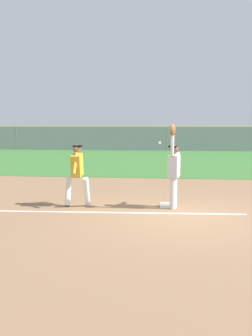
# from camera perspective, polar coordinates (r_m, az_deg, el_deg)

# --- Properties ---
(ground_plane) EXTENTS (69.82, 69.82, 0.00)m
(ground_plane) POSITION_cam_1_polar(r_m,az_deg,el_deg) (8.91, 8.75, -7.75)
(ground_plane) COLOR #936D4C
(outfield_grass) EXTENTS (53.71, 15.70, 0.01)m
(outfield_grass) POSITION_cam_1_polar(r_m,az_deg,el_deg) (22.71, 6.98, 1.33)
(outfield_grass) COLOR #3D7533
(outfield_grass) RESTS_ON ground_plane
(chalk_foul_line) EXTENTS (11.99, 0.63, 0.01)m
(chalk_foul_line) POSITION_cam_1_polar(r_m,az_deg,el_deg) (9.76, -17.65, -6.66)
(chalk_foul_line) COLOR white
(chalk_foul_line) RESTS_ON ground_plane
(first_base) EXTENTS (0.39, 0.39, 0.08)m
(first_base) POSITION_cam_1_polar(r_m,az_deg,el_deg) (9.84, 6.63, -6.04)
(first_base) COLOR white
(first_base) RESTS_ON ground_plane
(fielder) EXTENTS (0.36, 0.89, 2.28)m
(fielder) POSITION_cam_1_polar(r_m,az_deg,el_deg) (9.52, 7.73, 0.10)
(fielder) COLOR silver
(fielder) RESTS_ON ground_plane
(runner) EXTENTS (0.72, 0.84, 1.72)m
(runner) POSITION_cam_1_polar(r_m,az_deg,el_deg) (9.78, -7.92, -0.45)
(runner) COLOR white
(runner) RESTS_ON ground_plane
(baseball) EXTENTS (0.07, 0.07, 0.07)m
(baseball) POSITION_cam_1_polar(r_m,az_deg,el_deg) (9.24, 5.51, 4.08)
(baseball) COLOR white
(outfield_fence) EXTENTS (53.79, 0.08, 2.10)m
(outfield_fence) POSITION_cam_1_polar(r_m,az_deg,el_deg) (30.47, 6.72, 4.76)
(outfield_fence) COLOR #93999E
(outfield_fence) RESTS_ON ground_plane
(parked_car_black) EXTENTS (4.55, 2.42, 1.25)m
(parked_car_black) POSITION_cam_1_polar(r_m,az_deg,el_deg) (34.85, -8.50, 4.40)
(parked_car_black) COLOR black
(parked_car_black) RESTS_ON ground_plane
(parked_car_red) EXTENTS (4.57, 2.47, 1.25)m
(parked_car_red) POSITION_cam_1_polar(r_m,az_deg,el_deg) (33.35, -0.58, 4.36)
(parked_car_red) COLOR #B21E1E
(parked_car_red) RESTS_ON ground_plane
(parked_car_silver) EXTENTS (4.54, 2.39, 1.25)m
(parked_car_silver) POSITION_cam_1_polar(r_m,az_deg,el_deg) (33.32, 7.41, 4.30)
(parked_car_silver) COLOR #B7B7BC
(parked_car_silver) RESTS_ON ground_plane
(parked_car_white) EXTENTS (4.42, 2.15, 1.25)m
(parked_car_white) POSITION_cam_1_polar(r_m,az_deg,el_deg) (33.94, 15.58, 4.15)
(parked_car_white) COLOR white
(parked_car_white) RESTS_ON ground_plane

